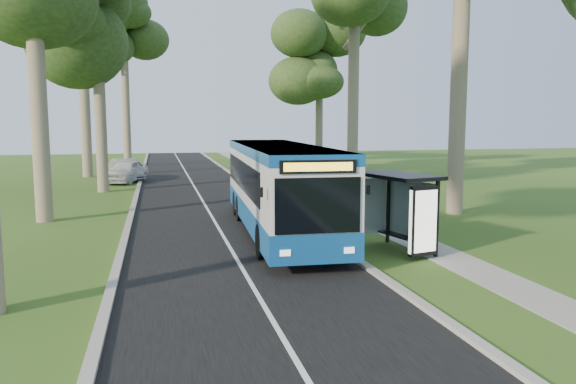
% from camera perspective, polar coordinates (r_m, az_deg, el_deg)
% --- Properties ---
extents(ground, '(120.00, 120.00, 0.00)m').
position_cam_1_polar(ground, '(18.59, 5.38, -5.94)').
color(ground, '#35571B').
rests_on(ground, ground).
extents(road, '(7.00, 100.00, 0.02)m').
position_cam_1_polar(road, '(27.57, -8.24, -1.66)').
color(road, black).
rests_on(road, ground).
extents(kerb_east, '(0.25, 100.00, 0.12)m').
position_cam_1_polar(kerb_east, '(28.07, -1.10, -1.33)').
color(kerb_east, '#9E9B93').
rests_on(kerb_east, ground).
extents(kerb_west, '(0.25, 100.00, 0.12)m').
position_cam_1_polar(kerb_west, '(27.50, -15.53, -1.77)').
color(kerb_west, '#9E9B93').
rests_on(kerb_west, ground).
extents(centre_line, '(0.12, 100.00, 0.00)m').
position_cam_1_polar(centre_line, '(27.57, -8.24, -1.63)').
color(centre_line, white).
rests_on(centre_line, road).
extents(footpath, '(1.50, 100.00, 0.02)m').
position_cam_1_polar(footpath, '(28.85, 4.74, -1.22)').
color(footpath, gray).
rests_on(footpath, ground).
extents(bus, '(3.20, 12.68, 3.34)m').
position_cam_1_polar(bus, '(21.08, -0.94, 0.41)').
color(bus, silver).
rests_on(bus, ground).
extents(bus_stop_sign, '(0.14, 0.40, 2.87)m').
position_cam_1_polar(bus_stop_sign, '(20.56, 4.82, 0.32)').
color(bus_stop_sign, gray).
rests_on(bus_stop_sign, ground).
extents(bus_shelter, '(2.25, 3.25, 2.54)m').
position_cam_1_polar(bus_shelter, '(18.16, 11.92, -0.64)').
color(bus_shelter, black).
rests_on(bus_shelter, ground).
extents(litter_bin, '(0.49, 0.49, 0.85)m').
position_cam_1_polar(litter_bin, '(26.92, 2.98, -0.90)').
color(litter_bin, black).
rests_on(litter_bin, ground).
extents(car_white, '(3.27, 5.00, 1.58)m').
position_cam_1_polar(car_white, '(40.47, -16.12, 2.05)').
color(car_white, silver).
rests_on(car_white, ground).
extents(car_silver, '(2.89, 4.87, 1.52)m').
position_cam_1_polar(car_silver, '(42.18, -16.12, 2.20)').
color(car_silver, '#95979C').
rests_on(car_silver, ground).
extents(tree_west_c, '(5.20, 5.20, 14.91)m').
position_cam_1_polar(tree_west_c, '(35.96, -18.95, 17.76)').
color(tree_west_c, '#7A6B56').
rests_on(tree_west_c, ground).
extents(tree_west_e, '(5.20, 5.20, 16.59)m').
position_cam_1_polar(tree_west_e, '(55.81, -16.37, 15.20)').
color(tree_west_e, '#7A6B56').
rests_on(tree_west_e, ground).
extents(tree_east_d, '(5.20, 5.20, 13.04)m').
position_cam_1_polar(tree_east_d, '(49.43, 3.23, 13.51)').
color(tree_east_d, '#7A6B56').
rests_on(tree_east_d, ground).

